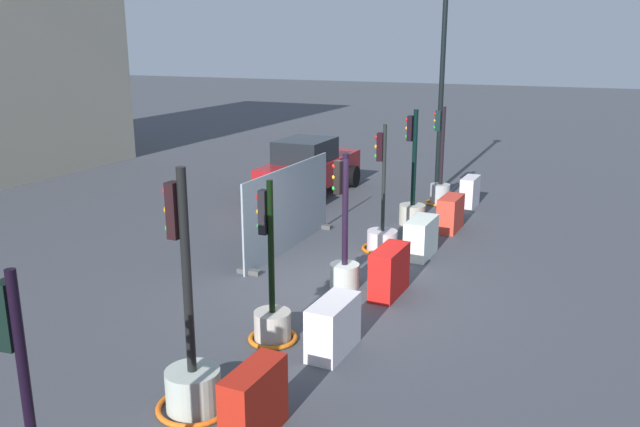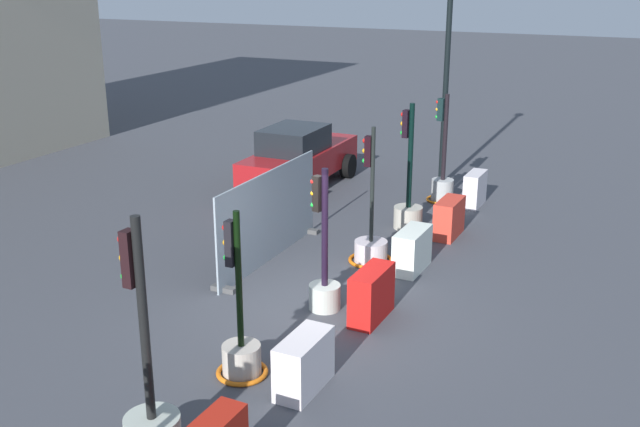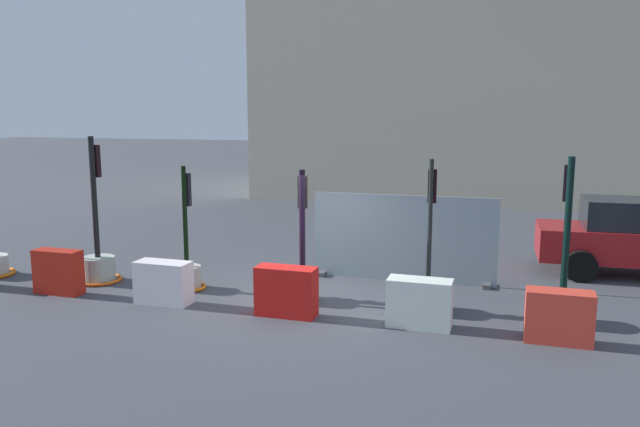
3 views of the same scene
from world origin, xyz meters
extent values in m
plane|color=#40434A|center=(0.00, 0.00, 0.00)|extent=(120.00, 120.00, 0.00)
cylinder|color=black|center=(-4.66, 0.11, 1.86)|extent=(0.12, 0.12, 2.63)
cube|color=black|center=(-4.66, 0.24, 2.64)|extent=(0.18, 0.14, 0.69)
sphere|color=red|center=(-4.67, 0.32, 2.87)|extent=(0.11, 0.11, 0.11)
sphere|color=orange|center=(-4.67, 0.32, 2.64)|extent=(0.11, 0.11, 0.11)
sphere|color=green|center=(-4.67, 0.32, 2.41)|extent=(0.11, 0.11, 0.11)
cylinder|color=#B9AFA2|center=(-2.51, 0.12, 0.24)|extent=(0.58, 0.58, 0.49)
cylinder|color=black|center=(-2.51, 0.12, 1.54)|extent=(0.10, 0.10, 2.11)
cube|color=black|center=(-2.51, 0.23, 2.09)|extent=(0.16, 0.12, 0.69)
sphere|color=red|center=(-2.51, 0.31, 2.32)|extent=(0.10, 0.10, 0.10)
sphere|color=orange|center=(-2.51, 0.31, 2.09)|extent=(0.10, 0.10, 0.10)
sphere|color=green|center=(-2.51, 0.31, 1.86)|extent=(0.10, 0.10, 0.10)
torus|color=orange|center=(-2.51, 0.12, 0.04)|extent=(0.79, 0.79, 0.07)
cylinder|color=beige|center=(0.09, -0.04, 0.23)|extent=(0.57, 0.57, 0.46)
cylinder|color=black|center=(0.09, -0.04, 1.53)|extent=(0.12, 0.12, 2.14)
cube|color=black|center=(0.06, 0.08, 2.15)|extent=(0.17, 0.17, 0.63)
sphere|color=red|center=(0.04, 0.16, 2.36)|extent=(0.09, 0.09, 0.09)
sphere|color=orange|center=(0.04, 0.16, 2.15)|extent=(0.09, 0.09, 0.09)
sphere|color=green|center=(0.04, 0.16, 1.94)|extent=(0.09, 0.09, 0.09)
cylinder|color=silver|center=(2.52, 0.04, 0.23)|extent=(0.68, 0.68, 0.46)
cylinder|color=black|center=(2.52, 0.04, 1.65)|extent=(0.08, 0.08, 2.39)
cube|color=black|center=(2.53, 0.14, 2.35)|extent=(0.17, 0.15, 0.61)
sphere|color=red|center=(2.54, 0.22, 2.55)|extent=(0.10, 0.10, 0.10)
sphere|color=orange|center=(2.54, 0.22, 2.35)|extent=(0.10, 0.10, 0.10)
sphere|color=green|center=(2.54, 0.22, 2.14)|extent=(0.10, 0.10, 0.10)
torus|color=orange|center=(2.52, 0.04, 0.04)|extent=(0.93, 0.93, 0.07)
cylinder|color=#B5B0A0|center=(4.87, 0.04, 0.26)|extent=(0.67, 0.67, 0.51)
cylinder|color=black|center=(4.87, 0.04, 1.73)|extent=(0.12, 0.12, 2.43)
cube|color=black|center=(4.86, 0.16, 2.47)|extent=(0.18, 0.15, 0.63)
sphere|color=red|center=(4.85, 0.24, 2.68)|extent=(0.10, 0.10, 0.10)
sphere|color=orange|center=(4.85, 0.24, 2.47)|extent=(0.10, 0.10, 0.10)
sphere|color=green|center=(4.85, 0.24, 2.26)|extent=(0.10, 0.10, 0.10)
cylinder|color=#ABAEAE|center=(7.28, -0.08, 0.29)|extent=(0.57, 0.57, 0.58)
cylinder|color=black|center=(7.28, -0.08, 1.69)|extent=(0.11, 0.11, 2.22)
cube|color=black|center=(7.26, 0.05, 2.40)|extent=(0.18, 0.18, 0.57)
sphere|color=red|center=(7.24, 0.15, 2.59)|extent=(0.10, 0.10, 0.10)
sphere|color=orange|center=(7.24, 0.15, 2.40)|extent=(0.10, 0.10, 0.10)
sphere|color=green|center=(7.24, 0.15, 2.21)|extent=(0.10, 0.10, 0.10)
torus|color=orange|center=(7.28, -0.08, 0.03)|extent=(0.82, 0.82, 0.06)
cube|color=white|center=(-2.47, -0.90, 0.42)|extent=(1.08, 0.49, 0.83)
cube|color=red|center=(0.06, -0.94, 0.46)|extent=(1.12, 0.46, 0.91)
cube|color=white|center=(2.47, -0.87, 0.42)|extent=(1.11, 0.50, 0.85)
cube|color=red|center=(4.73, -0.98, 0.43)|extent=(1.06, 0.46, 0.86)
cube|color=silver|center=(7.24, -0.94, 0.43)|extent=(0.97, 0.39, 0.87)
cube|color=#A2161A|center=(6.89, 3.88, 0.72)|extent=(4.54, 1.69, 0.74)
cube|color=black|center=(6.53, 3.88, 1.42)|extent=(1.90, 1.45, 0.66)
cylinder|color=black|center=(8.28, 4.77, 0.35)|extent=(0.70, 0.29, 0.70)
cylinder|color=black|center=(8.31, 3.05, 0.35)|extent=(0.70, 0.29, 0.70)
cylinder|color=black|center=(5.48, 4.72, 0.35)|extent=(0.70, 0.29, 0.70)
cylinder|color=black|center=(5.51, 3.00, 0.35)|extent=(0.70, 0.29, 0.70)
cylinder|color=black|center=(8.70, 0.38, 3.05)|extent=(0.15, 0.15, 6.09)
cube|color=#8E9DA7|center=(1.75, 2.00, 0.95)|extent=(4.02, 0.04, 1.91)
cube|color=#4C4C4C|center=(-0.06, 2.00, 0.05)|extent=(0.16, 0.50, 0.10)
cube|color=#4C4C4C|center=(3.56, 2.00, 0.05)|extent=(0.16, 0.50, 0.10)
camera|label=1|loc=(-10.72, -4.42, 4.60)|focal=36.24mm
camera|label=2|loc=(-10.93, -5.16, 5.83)|focal=41.81mm
camera|label=3|loc=(3.68, -11.30, 3.73)|focal=34.98mm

